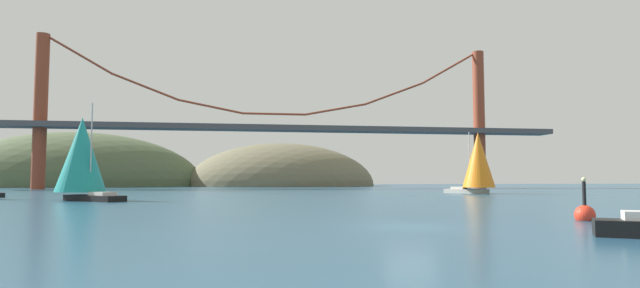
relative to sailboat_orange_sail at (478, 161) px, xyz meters
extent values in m
plane|color=navy|center=(-28.13, -50.11, -4.95)|extent=(360.00, 360.00, 0.00)
ellipsoid|color=#6B664C|center=(-23.13, 84.89, -4.95)|extent=(57.73, 44.00, 26.37)
ellipsoid|color=#4C5B3D|center=(-83.13, 84.89, -4.95)|extent=(72.89, 44.00, 31.65)
cylinder|color=brown|center=(-78.91, 44.89, 12.06)|extent=(2.80, 2.80, 34.01)
cylinder|color=brown|center=(22.65, 44.89, 12.06)|extent=(2.80, 2.80, 34.01)
cube|color=#47474C|center=(-28.13, 44.89, 9.02)|extent=(137.56, 6.00, 1.20)
cylinder|color=brown|center=(-71.66, 44.89, 24.89)|extent=(14.76, 0.50, 8.78)
cylinder|color=brown|center=(-57.15, 44.89, 17.93)|extent=(14.69, 0.50, 6.03)
cylinder|color=brown|center=(-42.64, 44.89, 13.76)|extent=(14.60, 0.50, 3.27)
cylinder|color=brown|center=(-28.13, 44.89, 12.37)|extent=(14.51, 0.50, 0.50)
cylinder|color=brown|center=(-13.62, 44.89, 13.76)|extent=(14.60, 0.50, 3.27)
cylinder|color=brown|center=(0.89, 44.89, 17.93)|extent=(14.69, 0.50, 6.03)
cylinder|color=brown|center=(15.40, 44.89, 24.89)|extent=(14.76, 0.50, 8.78)
cube|color=#B7B2A8|center=(-1.20, 1.68, -4.62)|extent=(5.56, 6.70, 0.66)
cube|color=beige|center=(-1.91, 2.68, -4.11)|extent=(2.49, 2.65, 0.36)
cylinder|color=#B2B2B7|center=(-0.80, 1.13, 0.17)|extent=(0.14, 0.14, 8.90)
cone|color=orange|center=(0.07, -0.09, 0.23)|extent=(6.81, 6.81, 8.43)
cube|color=black|center=(-50.95, -17.81, -4.65)|extent=(7.42, 7.34, 0.60)
cube|color=beige|center=(-49.88, -18.86, -4.18)|extent=(3.03, 3.02, 0.36)
cylinder|color=#B2B2B7|center=(-51.54, -17.23, 0.48)|extent=(0.14, 0.14, 9.67)
cone|color=teal|center=(-52.85, -15.95, -0.08)|extent=(7.27, 7.27, 7.94)
sphere|color=red|center=(-17.37, -48.07, -4.65)|extent=(1.10, 1.10, 1.10)
cylinder|color=black|center=(-17.37, -48.07, -3.60)|extent=(0.20, 0.20, 1.60)
sphere|color=#F2EA99|center=(-17.37, -48.07, -2.68)|extent=(0.24, 0.24, 0.24)
camera|label=1|loc=(-36.28, -73.88, -2.64)|focal=28.80mm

